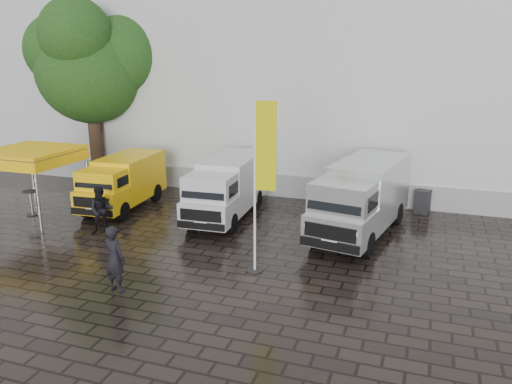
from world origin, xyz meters
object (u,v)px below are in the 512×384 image
at_px(person_front, 114,259).
at_px(van_silver, 361,200).
at_px(van_white, 227,189).
at_px(cocktail_table, 31,203).
at_px(van_yellow, 123,184).
at_px(flagpole, 261,175).
at_px(person_tent, 102,210).
at_px(wheelie_bin, 423,202).
at_px(canopy_tent, 30,154).

bearing_deg(person_front, van_silver, -118.74).
bearing_deg(person_front, van_white, -81.89).
distance_m(van_white, cocktail_table, 7.85).
distance_m(van_yellow, person_front, 7.81).
bearing_deg(flagpole, van_white, 123.09).
height_order(van_yellow, cocktail_table, van_yellow).
relative_size(van_yellow, person_tent, 2.64).
height_order(van_white, flagpole, flagpole).
bearing_deg(flagpole, person_tent, 168.75).
height_order(flagpole, cocktail_table, flagpole).
height_order(van_yellow, van_silver, van_silver).
bearing_deg(van_silver, wheelie_bin, 69.07).
relative_size(canopy_tent, wheelie_bin, 3.22).
height_order(canopy_tent, person_front, canopy_tent).
bearing_deg(canopy_tent, van_yellow, 36.36).
relative_size(van_yellow, canopy_tent, 1.50).
relative_size(van_yellow, person_front, 2.46).
bearing_deg(van_white, person_tent, -140.72).
distance_m(van_silver, flagpole, 5.08).
height_order(van_yellow, person_front, van_yellow).
relative_size(van_yellow, cocktail_table, 4.58).
distance_m(van_white, canopy_tent, 7.72).
xyz_separation_m(van_white, person_front, (-0.40, -6.91, -0.22)).
height_order(van_white, wheelie_bin, van_white).
height_order(wheelie_bin, person_front, person_front).
relative_size(flagpole, person_front, 2.79).
bearing_deg(cocktail_table, van_silver, 9.12).
xyz_separation_m(person_front, person_tent, (-3.10, 3.74, -0.07)).
bearing_deg(person_tent, van_silver, -11.61).
height_order(wheelie_bin, person_tent, person_tent).
bearing_deg(person_tent, cocktail_table, 137.31).
xyz_separation_m(van_silver, canopy_tent, (-12.48, -2.04, 1.24)).
bearing_deg(flagpole, van_yellow, 150.75).
relative_size(canopy_tent, cocktail_table, 3.05).
relative_size(flagpole, person_tent, 3.00).
distance_m(canopy_tent, wheelie_bin, 15.64).
relative_size(van_white, cocktail_table, 5.30).
bearing_deg(van_white, flagpole, -59.78).
distance_m(flagpole, person_tent, 6.85).
height_order(flagpole, wheelie_bin, flagpole).
bearing_deg(van_white, wheelie_bin, 20.30).
relative_size(van_silver, flagpole, 1.13).
distance_m(van_yellow, canopy_tent, 3.68).
height_order(van_white, canopy_tent, canopy_tent).
bearing_deg(cocktail_table, person_front, -33.16).
distance_m(van_yellow, van_white, 4.54).
bearing_deg(cocktail_table, flagpole, -11.75).
bearing_deg(van_white, cocktail_table, -165.87).
bearing_deg(van_yellow, canopy_tent, -147.57).
relative_size(van_yellow, wheelie_bin, 4.83).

